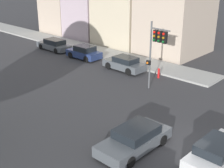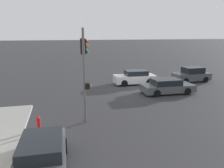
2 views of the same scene
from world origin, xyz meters
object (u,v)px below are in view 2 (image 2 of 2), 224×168
at_px(crossing_car_2, 167,86).
at_px(fire_hydrant, 39,124).
at_px(crossing_car_1, 135,78).
at_px(parked_car_0, 42,158).
at_px(crossing_car_0, 192,75).
at_px(traffic_signal, 84,55).

height_order(crossing_car_2, fire_hydrant, crossing_car_2).
bearing_deg(crossing_car_2, crossing_car_1, 111.87).
bearing_deg(crossing_car_2, parked_car_0, -136.69).
relative_size(crossing_car_1, parked_car_0, 1.01).
height_order(crossing_car_0, parked_car_0, crossing_car_0).
bearing_deg(traffic_signal, crossing_car_0, 36.87).
distance_m(traffic_signal, crossing_car_0, 15.41).
height_order(traffic_signal, fire_hydrant, traffic_signal).
xyz_separation_m(traffic_signal, crossing_car_1, (-6.17, -8.27, -3.27)).
height_order(traffic_signal, parked_car_0, traffic_signal).
xyz_separation_m(crossing_car_0, fire_hydrant, (15.43, 9.50, -0.24)).
height_order(crossing_car_0, fire_hydrant, crossing_car_0).
height_order(crossing_car_1, parked_car_0, crossing_car_1).
relative_size(crossing_car_0, crossing_car_2, 0.87).
xyz_separation_m(crossing_car_1, crossing_car_2, (-1.60, 4.06, -0.07)).
distance_m(crossing_car_1, crossing_car_2, 4.37).
bearing_deg(crossing_car_0, fire_hydrant, 29.72).
xyz_separation_m(crossing_car_1, fire_hydrant, (8.87, 9.73, -0.20)).
relative_size(crossing_car_1, fire_hydrant, 4.69).
distance_m(crossing_car_0, fire_hydrant, 18.12).
bearing_deg(traffic_signal, crossing_car_1, 57.87).
distance_m(traffic_signal, parked_car_0, 6.54).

